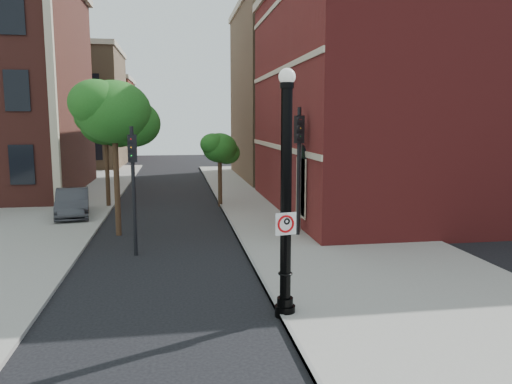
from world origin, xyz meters
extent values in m
plane|color=black|center=(0.00, 0.00, 0.00)|extent=(120.00, 120.00, 0.00)
cube|color=gray|center=(6.00, 10.00, 0.06)|extent=(8.00, 60.00, 0.12)
cube|color=gray|center=(-9.00, 18.00, 0.06)|extent=(10.00, 50.00, 0.12)
cube|color=gray|center=(2.05, 10.00, 0.07)|extent=(0.10, 60.00, 0.14)
cube|color=maroon|center=(16.00, 14.00, 6.00)|extent=(22.00, 16.00, 12.00)
cube|color=black|center=(4.96, 9.00, 2.00)|extent=(0.08, 1.40, 2.40)
cube|color=beige|center=(4.97, 14.00, 3.50)|extent=(0.06, 16.00, 0.25)
cube|color=beige|center=(4.97, 14.00, 7.50)|extent=(0.06, 16.00, 0.25)
cube|color=beige|center=(4.97, 14.00, 11.00)|extent=(0.06, 16.00, 0.25)
cube|color=beige|center=(-7.00, 17.00, 7.00)|extent=(0.40, 0.40, 14.00)
cube|color=olive|center=(-12.00, 44.00, 6.00)|extent=(12.00, 12.00, 12.00)
cube|color=maroon|center=(-12.00, 58.00, 5.00)|extent=(12.00, 12.00, 10.00)
cube|color=olive|center=(16.00, 30.00, 7.00)|extent=(22.00, 14.00, 14.00)
cylinder|color=black|center=(2.18, -0.26, 0.14)|extent=(0.52, 0.52, 0.28)
cylinder|color=black|center=(2.18, -0.26, 0.37)|extent=(0.41, 0.41, 0.23)
cylinder|color=black|center=(2.18, -0.26, 2.97)|extent=(0.28, 0.28, 5.39)
torus|color=black|center=(2.18, -0.26, 1.11)|extent=(0.37, 0.37, 0.06)
cylinder|color=black|center=(2.18, -0.26, 5.74)|extent=(0.33, 0.33, 0.14)
sphere|color=silver|center=(2.18, -0.26, 5.94)|extent=(0.41, 0.41, 0.41)
cube|color=white|center=(2.14, -0.42, 2.42)|extent=(0.55, 0.13, 0.55)
cube|color=black|center=(2.14, -0.42, 2.68)|extent=(0.54, 0.12, 0.05)
cube|color=black|center=(2.14, -0.42, 2.17)|extent=(0.54, 0.12, 0.05)
cube|color=black|center=(1.89, -0.47, 2.42)|extent=(0.05, 0.02, 0.55)
cube|color=black|center=(2.39, -0.36, 2.42)|extent=(0.05, 0.02, 0.55)
torus|color=red|center=(2.14, -0.42, 2.42)|extent=(0.45, 0.15, 0.44)
cube|color=red|center=(2.14, -0.42, 2.42)|extent=(0.31, 0.07, 0.31)
cube|color=black|center=(2.09, -0.43, 2.42)|extent=(0.05, 0.02, 0.26)
torus|color=black|center=(2.17, -0.41, 2.48)|extent=(0.18, 0.09, 0.17)
cylinder|color=black|center=(2.14, -0.42, 2.67)|extent=(0.03, 0.03, 0.03)
imported|color=#2F3035|center=(-5.70, 14.20, 0.74)|extent=(2.24, 4.65, 1.47)
cylinder|color=black|center=(-1.99, 6.25, 2.36)|extent=(0.14, 0.14, 4.71)
cube|color=black|center=(-1.99, 6.25, 3.93)|extent=(0.35, 0.33, 0.98)
sphere|color=#E50505|center=(-2.03, 6.09, 4.27)|extent=(0.18, 0.18, 0.18)
sphere|color=#FF8C00|center=(-2.03, 6.09, 3.97)|extent=(0.18, 0.18, 0.18)
sphere|color=#00E519|center=(-2.03, 6.09, 3.68)|extent=(0.18, 0.18, 0.18)
cylinder|color=black|center=(4.59, 8.08, 2.73)|extent=(0.16, 0.16, 5.45)
cube|color=black|center=(4.59, 8.08, 4.55)|extent=(0.39, 0.37, 1.14)
sphere|color=#E50505|center=(4.56, 7.90, 4.94)|extent=(0.20, 0.20, 0.20)
sphere|color=#FF8C00|center=(4.56, 7.90, 4.60)|extent=(0.20, 0.20, 0.20)
sphere|color=#00E519|center=(4.56, 7.90, 4.26)|extent=(0.20, 0.20, 0.20)
cylinder|color=#999999|center=(4.80, 8.59, 2.32)|extent=(0.09, 0.09, 4.63)
cylinder|color=#362315|center=(-2.96, 9.69, 2.46)|extent=(0.24, 0.24, 4.92)
ellipsoid|color=#1E5015|center=(-2.96, 9.69, 5.27)|extent=(3.09, 3.09, 2.63)
ellipsoid|color=#1E5015|center=(-2.26, 10.25, 4.78)|extent=(2.39, 2.39, 2.03)
ellipsoid|color=#1E5015|center=(-3.59, 9.26, 5.62)|extent=(2.25, 2.25, 1.91)
cylinder|color=#362315|center=(-4.27, 16.85, 2.21)|extent=(0.24, 0.24, 4.43)
ellipsoid|color=#1E5015|center=(-4.27, 16.85, 4.74)|extent=(2.78, 2.78, 2.36)
ellipsoid|color=#1E5015|center=(-3.64, 17.35, 4.30)|extent=(2.15, 2.15, 1.83)
ellipsoid|color=#1E5015|center=(-4.84, 16.47, 5.06)|extent=(2.02, 2.02, 1.72)
cylinder|color=#362315|center=(2.03, 16.29, 1.57)|extent=(0.24, 0.24, 3.14)
ellipsoid|color=#1E5015|center=(2.03, 16.29, 3.37)|extent=(1.98, 1.98, 1.68)
ellipsoid|color=#1E5015|center=(2.48, 16.65, 3.05)|extent=(1.53, 1.53, 1.30)
ellipsoid|color=#1E5015|center=(1.63, 16.02, 3.59)|extent=(1.44, 1.44, 1.22)
camera|label=1|loc=(-0.49, -12.05, 4.92)|focal=35.00mm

